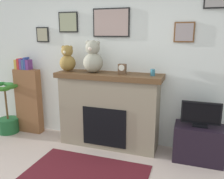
% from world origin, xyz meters
% --- Properties ---
extents(back_wall, '(5.20, 0.15, 2.60)m').
position_xyz_m(back_wall, '(0.00, 2.00, 1.31)').
color(back_wall, silver).
rests_on(back_wall, ground_plane).
extents(fireplace, '(1.71, 0.52, 1.22)m').
position_xyz_m(fireplace, '(0.04, 1.71, 0.61)').
color(fireplace, gray).
rests_on(fireplace, ground_plane).
extents(bookshelf, '(0.49, 0.16, 1.41)m').
position_xyz_m(bookshelf, '(-1.56, 1.74, 0.64)').
color(bookshelf, brown).
rests_on(bookshelf, ground_plane).
extents(potted_plant, '(0.54, 0.46, 0.94)m').
position_xyz_m(potted_plant, '(-1.93, 1.57, 0.31)').
color(potted_plant, '#1E592D').
rests_on(potted_plant, ground_plane).
extents(tv_stand, '(0.69, 0.40, 0.54)m').
position_xyz_m(tv_stand, '(1.45, 1.64, 0.27)').
color(tv_stand, black).
rests_on(tv_stand, ground_plane).
extents(television, '(0.54, 0.14, 0.36)m').
position_xyz_m(television, '(1.45, 1.64, 0.71)').
color(television, black).
rests_on(television, tv_stand).
extents(area_rug, '(1.62, 0.92, 0.01)m').
position_xyz_m(area_rug, '(0.04, 0.80, 0.00)').
color(area_rug, '#4F151D').
rests_on(area_rug, ground_plane).
extents(candle_jar, '(0.07, 0.07, 0.10)m').
position_xyz_m(candle_jar, '(0.74, 1.69, 1.27)').
color(candle_jar, teal).
rests_on(candle_jar, fireplace).
extents(mantel_clock, '(0.12, 0.09, 0.16)m').
position_xyz_m(mantel_clock, '(0.27, 1.69, 1.30)').
color(mantel_clock, brown).
rests_on(mantel_clock, fireplace).
extents(teddy_bear_brown, '(0.26, 0.26, 0.43)m').
position_xyz_m(teddy_bear_brown, '(-0.67, 1.69, 1.41)').
color(teddy_bear_brown, olive).
rests_on(teddy_bear_brown, fireplace).
extents(teddy_bear_cream, '(0.32, 0.32, 0.51)m').
position_xyz_m(teddy_bear_cream, '(-0.22, 1.69, 1.45)').
color(teddy_bear_cream, gray).
rests_on(teddy_bear_cream, fireplace).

